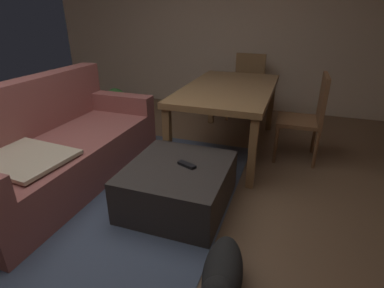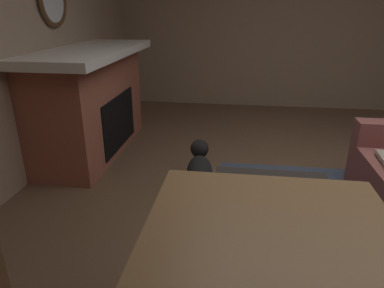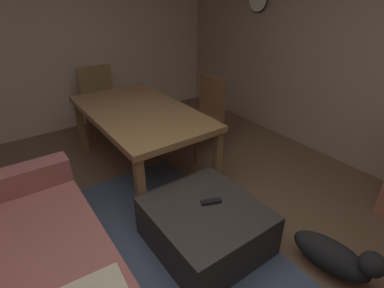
% 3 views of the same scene
% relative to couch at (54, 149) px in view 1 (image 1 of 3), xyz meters
% --- Properties ---
extents(floor, '(8.04, 8.04, 0.00)m').
position_rel_couch_xyz_m(floor, '(-0.34, -0.73, -0.32)').
color(floor, brown).
extents(wall_right_window_side, '(0.12, 5.78, 2.68)m').
position_rel_couch_xyz_m(wall_right_window_side, '(3.01, -0.73, 1.02)').
color(wall_right_window_side, '#C4AA91').
rests_on(wall_right_window_side, ground).
extents(area_rug, '(2.60, 2.00, 0.01)m').
position_rel_couch_xyz_m(area_rug, '(-0.01, -0.66, -0.32)').
color(area_rug, '#3D475B').
rests_on(area_rug, ground).
extents(couch, '(2.10, 0.92, 0.94)m').
position_rel_couch_xyz_m(couch, '(0.00, 0.00, 0.00)').
color(couch, '#8C4C47').
rests_on(couch, ground).
extents(ottoman_coffee_table, '(0.86, 0.79, 0.37)m').
position_rel_couch_xyz_m(ottoman_coffee_table, '(-0.01, -1.25, -0.14)').
color(ottoman_coffee_table, '#2D2826').
rests_on(ottoman_coffee_table, ground).
extents(tv_remote, '(0.10, 0.17, 0.02)m').
position_rel_couch_xyz_m(tv_remote, '(0.01, -1.32, 0.06)').
color(tv_remote, black).
rests_on(tv_remote, ottoman_coffee_table).
extents(dining_table, '(1.68, 0.94, 0.74)m').
position_rel_couch_xyz_m(dining_table, '(1.26, -1.36, 0.34)').
color(dining_table, brown).
rests_on(dining_table, ground).
extents(dining_chair_east, '(0.48, 0.48, 0.93)m').
position_rel_couch_xyz_m(dining_chair_east, '(2.49, -1.37, 0.20)').
color(dining_chair_east, brown).
rests_on(dining_chair_east, ground).
extents(dining_chair_south, '(0.45, 0.45, 0.93)m').
position_rel_couch_xyz_m(dining_chair_south, '(1.26, -2.22, 0.20)').
color(dining_chair_south, brown).
rests_on(dining_chair_south, ground).
extents(potted_plant, '(0.30, 0.30, 0.49)m').
position_rel_couch_xyz_m(potted_plant, '(1.66, 0.39, -0.04)').
color(potted_plant, brown).
rests_on(potted_plant, ground).
extents(small_dog, '(0.62, 0.29, 0.32)m').
position_rel_couch_xyz_m(small_dog, '(-0.77, -1.81, -0.14)').
color(small_dog, black).
rests_on(small_dog, ground).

